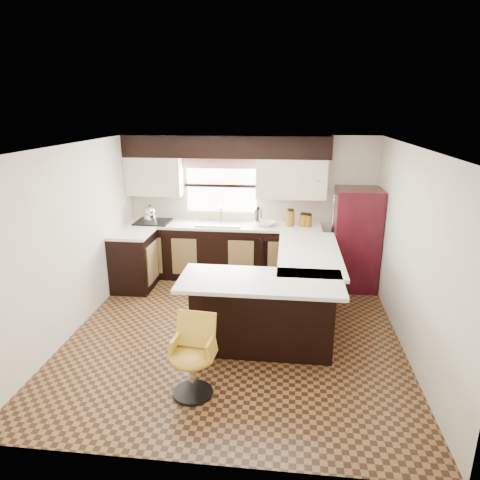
# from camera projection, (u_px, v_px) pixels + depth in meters

# --- Properties ---
(floor) EXTENTS (4.40, 4.40, 0.00)m
(floor) POSITION_uv_depth(u_px,v_px,m) (235.00, 332.00, 5.63)
(floor) COLOR #49301A
(floor) RESTS_ON ground
(ceiling) EXTENTS (4.40, 4.40, 0.00)m
(ceiling) POSITION_uv_depth(u_px,v_px,m) (234.00, 146.00, 4.92)
(ceiling) COLOR silver
(ceiling) RESTS_ON wall_back
(wall_back) EXTENTS (4.40, 0.00, 4.40)m
(wall_back) POSITION_uv_depth(u_px,v_px,m) (251.00, 206.00, 7.36)
(wall_back) COLOR beige
(wall_back) RESTS_ON floor
(wall_front) EXTENTS (4.40, 0.00, 4.40)m
(wall_front) POSITION_uv_depth(u_px,v_px,m) (198.00, 336.00, 3.19)
(wall_front) COLOR beige
(wall_front) RESTS_ON floor
(wall_left) EXTENTS (0.00, 4.40, 4.40)m
(wall_left) POSITION_uv_depth(u_px,v_px,m) (73.00, 240.00, 5.50)
(wall_left) COLOR beige
(wall_left) RESTS_ON floor
(wall_right) EXTENTS (0.00, 4.40, 4.40)m
(wall_right) POSITION_uv_depth(u_px,v_px,m) (411.00, 252.00, 5.05)
(wall_right) COLOR beige
(wall_right) RESTS_ON floor
(base_cab_back) EXTENTS (3.30, 0.60, 0.90)m
(base_cab_back) POSITION_uv_depth(u_px,v_px,m) (223.00, 252.00, 7.35)
(base_cab_back) COLOR black
(base_cab_back) RESTS_ON floor
(base_cab_left) EXTENTS (0.60, 0.70, 0.90)m
(base_cab_left) POSITION_uv_depth(u_px,v_px,m) (134.00, 262.00, 6.88)
(base_cab_left) COLOR black
(base_cab_left) RESTS_ON floor
(counter_back) EXTENTS (3.30, 0.60, 0.04)m
(counter_back) POSITION_uv_depth(u_px,v_px,m) (222.00, 225.00, 7.21)
(counter_back) COLOR silver
(counter_back) RESTS_ON base_cab_back
(counter_left) EXTENTS (0.60, 0.70, 0.04)m
(counter_left) POSITION_uv_depth(u_px,v_px,m) (132.00, 234.00, 6.74)
(counter_left) COLOR silver
(counter_left) RESTS_ON base_cab_left
(soffit) EXTENTS (3.40, 0.35, 0.36)m
(soffit) POSITION_uv_depth(u_px,v_px,m) (226.00, 147.00, 6.94)
(soffit) COLOR black
(soffit) RESTS_ON wall_back
(upper_cab_left) EXTENTS (0.94, 0.35, 0.64)m
(upper_cab_left) POSITION_uv_depth(u_px,v_px,m) (155.00, 176.00, 7.22)
(upper_cab_left) COLOR beige
(upper_cab_left) RESTS_ON wall_back
(upper_cab_right) EXTENTS (1.14, 0.35, 0.64)m
(upper_cab_right) POSITION_uv_depth(u_px,v_px,m) (291.00, 178.00, 6.97)
(upper_cab_right) COLOR beige
(upper_cab_right) RESTS_ON wall_back
(window_pane) EXTENTS (1.20, 0.02, 0.90)m
(window_pane) POSITION_uv_depth(u_px,v_px,m) (222.00, 186.00, 7.29)
(window_pane) COLOR white
(window_pane) RESTS_ON wall_back
(valance) EXTENTS (1.30, 0.06, 0.18)m
(valance) POSITION_uv_depth(u_px,v_px,m) (221.00, 163.00, 7.14)
(valance) COLOR #D19B93
(valance) RESTS_ON wall_back
(sink) EXTENTS (0.75, 0.45, 0.03)m
(sink) POSITION_uv_depth(u_px,v_px,m) (219.00, 224.00, 7.19)
(sink) COLOR #B2B2B7
(sink) RESTS_ON counter_back
(dishwasher) EXTENTS (0.58, 0.03, 0.78)m
(dishwasher) POSITION_uv_depth(u_px,v_px,m) (281.00, 261.00, 6.98)
(dishwasher) COLOR black
(dishwasher) RESTS_ON floor
(cooktop) EXTENTS (0.58, 0.50, 0.02)m
(cooktop) POSITION_uv_depth(u_px,v_px,m) (153.00, 222.00, 7.31)
(cooktop) COLOR black
(cooktop) RESTS_ON counter_back
(peninsula_long) EXTENTS (0.60, 1.95, 0.90)m
(peninsula_long) POSITION_uv_depth(u_px,v_px,m) (304.00, 285.00, 6.00)
(peninsula_long) COLOR black
(peninsula_long) RESTS_ON floor
(peninsula_return) EXTENTS (1.65, 0.60, 0.90)m
(peninsula_return) POSITION_uv_depth(u_px,v_px,m) (262.00, 315.00, 5.13)
(peninsula_return) COLOR black
(peninsula_return) RESTS_ON floor
(counter_pen_long) EXTENTS (0.84, 1.95, 0.04)m
(counter_pen_long) POSITION_uv_depth(u_px,v_px,m) (309.00, 253.00, 5.85)
(counter_pen_long) COLOR silver
(counter_pen_long) RESTS_ON peninsula_long
(counter_pen_return) EXTENTS (1.89, 0.84, 0.04)m
(counter_pen_return) POSITION_uv_depth(u_px,v_px,m) (261.00, 281.00, 4.90)
(counter_pen_return) COLOR silver
(counter_pen_return) RESTS_ON peninsula_return
(refrigerator) EXTENTS (0.70, 0.67, 1.63)m
(refrigerator) POSITION_uv_depth(u_px,v_px,m) (355.00, 239.00, 6.83)
(refrigerator) COLOR #370912
(refrigerator) RESTS_ON floor
(bar_chair) EXTENTS (0.49, 0.49, 0.84)m
(bar_chair) POSITION_uv_depth(u_px,v_px,m) (192.00, 358.00, 4.30)
(bar_chair) COLOR gold
(bar_chair) RESTS_ON floor
(kettle) EXTENTS (0.21, 0.21, 0.28)m
(kettle) POSITION_uv_depth(u_px,v_px,m) (150.00, 213.00, 7.27)
(kettle) COLOR silver
(kettle) RESTS_ON cooktop
(percolator) EXTENTS (0.15, 0.15, 0.28)m
(percolator) POSITION_uv_depth(u_px,v_px,m) (258.00, 217.00, 7.10)
(percolator) COLOR silver
(percolator) RESTS_ON counter_back
(mixing_bowl) EXTENTS (0.34, 0.34, 0.07)m
(mixing_bowl) POSITION_uv_depth(u_px,v_px,m) (266.00, 223.00, 7.11)
(mixing_bowl) COLOR white
(mixing_bowl) RESTS_ON counter_back
(canister_large) EXTENTS (0.13, 0.13, 0.26)m
(canister_large) POSITION_uv_depth(u_px,v_px,m) (290.00, 218.00, 7.06)
(canister_large) COLOR brown
(canister_large) RESTS_ON counter_back
(canister_med) EXTENTS (0.13, 0.13, 0.20)m
(canister_med) POSITION_uv_depth(u_px,v_px,m) (303.00, 220.00, 7.05)
(canister_med) COLOR brown
(canister_med) RESTS_ON counter_back
(canister_small) EXTENTS (0.13, 0.13, 0.19)m
(canister_small) POSITION_uv_depth(u_px,v_px,m) (308.00, 221.00, 7.04)
(canister_small) COLOR brown
(canister_small) RESTS_ON counter_back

